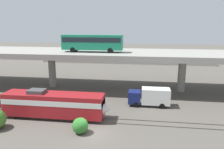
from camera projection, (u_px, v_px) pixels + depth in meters
name	position (u px, v px, depth m)	size (l,w,h in m)	color
ground_plane	(94.00, 134.00, 27.95)	(260.00, 260.00, 0.00)	#565149
rail_strip_near	(99.00, 122.00, 31.09)	(110.00, 0.12, 0.12)	#59544C
rail_strip_far	(101.00, 118.00, 32.50)	(110.00, 0.12, 0.12)	#59544C
train_locomotive	(59.00, 104.00, 32.14)	(15.56, 3.04, 4.18)	maroon
highway_overpass	(114.00, 55.00, 45.65)	(96.00, 12.90, 7.91)	gray
transit_bus_on_overpass	(92.00, 42.00, 44.11)	(12.00, 2.68, 3.40)	#197A56
service_truck_west	(150.00, 96.00, 37.10)	(6.80, 2.46, 3.04)	navy
pier_parking_lot	(127.00, 60.00, 80.87)	(59.17, 10.58, 1.44)	gray
parked_car_0	(97.00, 56.00, 79.49)	(4.64, 1.95, 1.50)	black
parked_car_1	(179.00, 58.00, 75.62)	(4.44, 1.92, 1.50)	silver
parked_car_2	(135.00, 56.00, 78.99)	(4.33, 1.96, 1.50)	black
parked_car_3	(129.00, 55.00, 82.12)	(4.32, 1.97, 1.50)	#0C4C26
parked_car_4	(69.00, 55.00, 81.14)	(4.07, 1.82, 1.50)	#B7B7BC
parked_car_5	(117.00, 56.00, 78.56)	(4.33, 1.86, 1.50)	#0C4C26
parked_car_6	(80.00, 55.00, 82.83)	(4.45, 1.91, 1.50)	#515459
parked_car_7	(150.00, 56.00, 78.66)	(4.51, 1.98, 1.50)	black
harbor_water	(131.00, 53.00, 103.23)	(140.00, 36.00, 0.01)	#2D5170
shrub_right	(80.00, 126.00, 27.88)	(2.02, 2.02, 2.02)	#30762C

